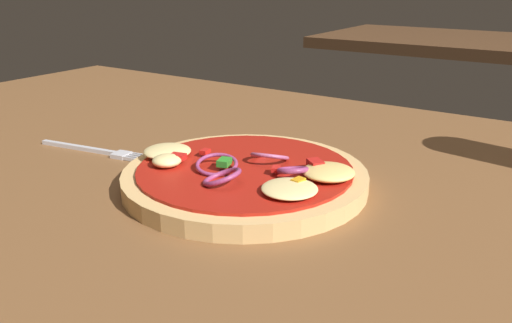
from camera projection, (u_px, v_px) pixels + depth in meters
dining_table at (241, 209)px, 0.52m from camera, size 1.42×0.86×0.04m
pizza at (245, 176)px, 0.53m from camera, size 0.25×0.25×0.04m
fork at (101, 152)px, 0.62m from camera, size 0.17×0.04×0.01m
background_table at (448, 42)px, 1.78m from camera, size 0.82×0.55×0.04m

